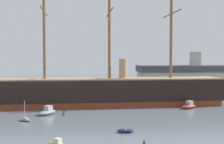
% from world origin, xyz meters
% --- Properties ---
extents(tall_ship, '(74.51, 16.22, 35.83)m').
position_xyz_m(tall_ship, '(0.20, 45.51, 3.90)').
color(tall_ship, brown).
rests_on(tall_ship, ground).
extents(motorboat_foreground_left, '(3.21, 2.94, 1.30)m').
position_xyz_m(motorboat_foreground_left, '(-9.80, 10.38, 0.46)').
color(motorboat_foreground_left, gold).
rests_on(motorboat_foreground_left, ground).
extents(dinghy_near_centre, '(3.01, 1.45, 0.69)m').
position_xyz_m(dinghy_near_centre, '(1.05, 17.49, 0.35)').
color(dinghy_near_centre, '#1E284C').
rests_on(dinghy_near_centre, ground).
extents(sailboat_mid_left, '(3.16, 2.64, 4.17)m').
position_xyz_m(sailboat_mid_left, '(-18.14, 27.69, 0.35)').
color(sailboat_mid_left, gray).
rests_on(sailboat_mid_left, ground).
extents(motorboat_alongside_bow, '(4.47, 5.13, 2.04)m').
position_xyz_m(motorboat_alongside_bow, '(-14.60, 34.04, 0.72)').
color(motorboat_alongside_bow, gray).
rests_on(motorboat_alongside_bow, ground).
extents(motorboat_alongside_stern, '(4.99, 3.90, 1.94)m').
position_xyz_m(motorboat_alongside_stern, '(20.04, 39.35, 0.68)').
color(motorboat_alongside_stern, '#B22D28').
rests_on(motorboat_alongside_stern, ground).
extents(dinghy_far_left, '(1.60, 2.21, 0.48)m').
position_xyz_m(dinghy_far_left, '(-27.11, 54.44, 0.24)').
color(dinghy_far_left, silver).
rests_on(dinghy_far_left, ground).
extents(dinghy_far_right, '(1.74, 2.60, 0.57)m').
position_xyz_m(dinghy_far_right, '(31.04, 50.56, 0.29)').
color(dinghy_far_right, silver).
rests_on(dinghy_far_right, ground).
extents(dinghy_distant_centre, '(2.68, 2.53, 0.61)m').
position_xyz_m(dinghy_distant_centre, '(3.27, 66.13, 0.31)').
color(dinghy_distant_centre, silver).
rests_on(dinghy_distant_centre, ground).
extents(dockside_warehouse_right, '(56.20, 15.40, 15.06)m').
position_xyz_m(dockside_warehouse_right, '(38.35, 69.93, 5.07)').
color(dockside_warehouse_right, '#565659').
rests_on(dockside_warehouse_right, ground).
extents(seagull_in_flight, '(1.26, 0.41, 0.14)m').
position_xyz_m(seagull_in_flight, '(-1.69, 19.82, 19.59)').
color(seagull_in_flight, silver).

